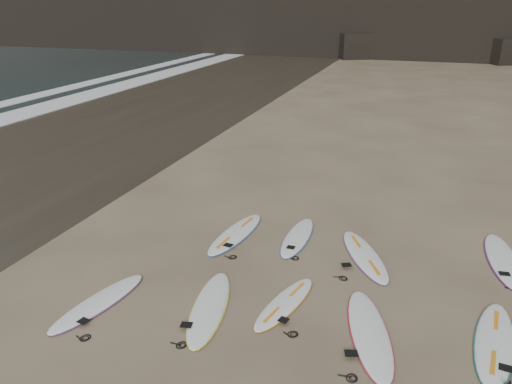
{
  "coord_description": "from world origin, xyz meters",
  "views": [
    {
      "loc": [
        1.59,
        -8.05,
        5.75
      ],
      "look_at": [
        -1.91,
        2.27,
        1.5
      ],
      "focal_mm": 35.0,
      "sensor_mm": 36.0,
      "label": 1
    }
  ],
  "objects_px": {
    "surfboard_2": "(285,303)",
    "surfboard_4": "(494,342)",
    "surfboard_3": "(369,332)",
    "surfboard_6": "(297,237)",
    "surfboard_1": "(209,307)",
    "surfboard_7": "(365,255)",
    "surfboard_5": "(236,233)",
    "surfboard_0": "(99,302)",
    "surfboard_8": "(503,259)"
  },
  "relations": [
    {
      "from": "surfboard_2",
      "to": "surfboard_4",
      "type": "xyz_separation_m",
      "value": [
        3.86,
        0.02,
        0.01
      ]
    },
    {
      "from": "surfboard_3",
      "to": "surfboard_6",
      "type": "height_order",
      "value": "surfboard_3"
    },
    {
      "from": "surfboard_1",
      "to": "surfboard_4",
      "type": "height_order",
      "value": "same"
    },
    {
      "from": "surfboard_3",
      "to": "surfboard_7",
      "type": "xyz_separation_m",
      "value": [
        -0.46,
        2.94,
        -0.0
      ]
    },
    {
      "from": "surfboard_1",
      "to": "surfboard_5",
      "type": "distance_m",
      "value": 3.32
    },
    {
      "from": "surfboard_0",
      "to": "surfboard_1",
      "type": "xyz_separation_m",
      "value": [
        2.18,
        0.56,
        0.0
      ]
    },
    {
      "from": "surfboard_5",
      "to": "surfboard_7",
      "type": "xyz_separation_m",
      "value": [
        3.33,
        -0.12,
        -0.0
      ]
    },
    {
      "from": "surfboard_1",
      "to": "surfboard_8",
      "type": "relative_size",
      "value": 0.96
    },
    {
      "from": "surfboard_5",
      "to": "surfboard_0",
      "type": "bearing_deg",
      "value": -104.78
    },
    {
      "from": "surfboard_4",
      "to": "surfboard_7",
      "type": "relative_size",
      "value": 0.99
    },
    {
      "from": "surfboard_5",
      "to": "surfboard_8",
      "type": "relative_size",
      "value": 0.97
    },
    {
      "from": "surfboard_7",
      "to": "surfboard_8",
      "type": "relative_size",
      "value": 0.96
    },
    {
      "from": "surfboard_1",
      "to": "surfboard_2",
      "type": "relative_size",
      "value": 1.2
    },
    {
      "from": "surfboard_3",
      "to": "surfboard_5",
      "type": "bearing_deg",
      "value": 124.4
    },
    {
      "from": "surfboard_6",
      "to": "surfboard_1",
      "type": "bearing_deg",
      "value": -103.52
    },
    {
      "from": "surfboard_1",
      "to": "surfboard_7",
      "type": "distance_m",
      "value": 4.09
    },
    {
      "from": "surfboard_5",
      "to": "surfboard_8",
      "type": "height_order",
      "value": "surfboard_8"
    },
    {
      "from": "surfboard_8",
      "to": "surfboard_7",
      "type": "bearing_deg",
      "value": -169.74
    },
    {
      "from": "surfboard_1",
      "to": "surfboard_5",
      "type": "height_order",
      "value": "surfboard_5"
    },
    {
      "from": "surfboard_3",
      "to": "surfboard_4",
      "type": "relative_size",
      "value": 1.05
    },
    {
      "from": "surfboard_4",
      "to": "surfboard_6",
      "type": "bearing_deg",
      "value": 153.67
    },
    {
      "from": "surfboard_5",
      "to": "surfboard_6",
      "type": "xyz_separation_m",
      "value": [
        1.57,
        0.33,
        -0.01
      ]
    },
    {
      "from": "surfboard_1",
      "to": "surfboard_6",
      "type": "height_order",
      "value": "surfboard_1"
    },
    {
      "from": "surfboard_2",
      "to": "surfboard_5",
      "type": "xyz_separation_m",
      "value": [
        -2.06,
        2.63,
        0.01
      ]
    },
    {
      "from": "surfboard_7",
      "to": "surfboard_8",
      "type": "height_order",
      "value": "surfboard_8"
    },
    {
      "from": "surfboard_5",
      "to": "surfboard_6",
      "type": "relative_size",
      "value": 1.12
    },
    {
      "from": "surfboard_0",
      "to": "surfboard_8",
      "type": "xyz_separation_m",
      "value": [
        7.91,
        4.52,
        0.01
      ]
    },
    {
      "from": "surfboard_4",
      "to": "surfboard_8",
      "type": "distance_m",
      "value": 3.36
    },
    {
      "from": "surfboard_3",
      "to": "surfboard_8",
      "type": "distance_m",
      "value": 4.6
    },
    {
      "from": "surfboard_2",
      "to": "surfboard_5",
      "type": "height_order",
      "value": "surfboard_5"
    },
    {
      "from": "surfboard_7",
      "to": "surfboard_4",
      "type": "bearing_deg",
      "value": -69.95
    },
    {
      "from": "surfboard_8",
      "to": "surfboard_1",
      "type": "bearing_deg",
      "value": -150.13
    },
    {
      "from": "surfboard_0",
      "to": "surfboard_7",
      "type": "height_order",
      "value": "surfboard_7"
    },
    {
      "from": "surfboard_2",
      "to": "surfboard_3",
      "type": "height_order",
      "value": "surfboard_3"
    },
    {
      "from": "surfboard_6",
      "to": "surfboard_8",
      "type": "distance_m",
      "value": 4.87
    },
    {
      "from": "surfboard_1",
      "to": "surfboard_2",
      "type": "distance_m",
      "value": 1.51
    },
    {
      "from": "surfboard_0",
      "to": "surfboard_2",
      "type": "bearing_deg",
      "value": 30.05
    },
    {
      "from": "surfboard_8",
      "to": "surfboard_0",
      "type": "bearing_deg",
      "value": -155.0
    },
    {
      "from": "surfboard_1",
      "to": "surfboard_8",
      "type": "xyz_separation_m",
      "value": [
        5.74,
        3.96,
        0.0
      ]
    },
    {
      "from": "surfboard_1",
      "to": "surfboard_8",
      "type": "distance_m",
      "value": 6.97
    },
    {
      "from": "surfboard_3",
      "to": "surfboard_6",
      "type": "xyz_separation_m",
      "value": [
        -2.22,
        3.38,
        -0.01
      ]
    },
    {
      "from": "surfboard_1",
      "to": "surfboard_2",
      "type": "height_order",
      "value": "surfboard_1"
    },
    {
      "from": "surfboard_2",
      "to": "surfboard_6",
      "type": "xyz_separation_m",
      "value": [
        -0.49,
        2.96,
        0.0
      ]
    },
    {
      "from": "surfboard_3",
      "to": "surfboard_6",
      "type": "relative_size",
      "value": 1.15
    },
    {
      "from": "surfboard_1",
      "to": "surfboard_5",
      "type": "xyz_separation_m",
      "value": [
        -0.68,
        3.25,
        0.0
      ]
    },
    {
      "from": "surfboard_4",
      "to": "surfboard_5",
      "type": "xyz_separation_m",
      "value": [
        -5.92,
        2.61,
        0.0
      ]
    },
    {
      "from": "surfboard_2",
      "to": "surfboard_7",
      "type": "relative_size",
      "value": 0.83
    },
    {
      "from": "surfboard_4",
      "to": "surfboard_7",
      "type": "height_order",
      "value": "same"
    },
    {
      "from": "surfboard_0",
      "to": "surfboard_5",
      "type": "xyz_separation_m",
      "value": [
        1.49,
        3.81,
        0.0
      ]
    },
    {
      "from": "surfboard_1",
      "to": "surfboard_4",
      "type": "relative_size",
      "value": 1.01
    }
  ]
}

